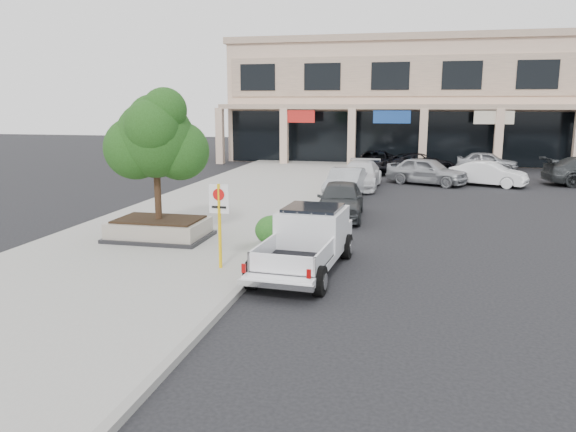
# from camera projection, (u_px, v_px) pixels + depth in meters

# --- Properties ---
(ground) EXTENTS (120.00, 120.00, 0.00)m
(ground) POSITION_uv_depth(u_px,v_px,m) (311.00, 282.00, 14.47)
(ground) COLOR black
(ground) RESTS_ON ground
(sidewalk) EXTENTS (8.00, 52.00, 0.15)m
(sidewalk) POSITION_uv_depth(u_px,v_px,m) (198.00, 223.00, 21.38)
(sidewalk) COLOR gray
(sidewalk) RESTS_ON ground
(curb) EXTENTS (0.20, 52.00, 0.15)m
(curb) POSITION_uv_depth(u_px,v_px,m) (299.00, 227.00, 20.53)
(curb) COLOR gray
(curb) RESTS_ON ground
(strip_mall) EXTENTS (40.55, 12.43, 9.50)m
(strip_mall) POSITION_uv_depth(u_px,v_px,m) (489.00, 101.00, 44.26)
(strip_mall) COLOR #CFAD91
(strip_mall) RESTS_ON ground
(planter) EXTENTS (3.20, 2.20, 0.68)m
(planter) POSITION_uv_depth(u_px,v_px,m) (159.00, 229.00, 18.48)
(planter) COLOR black
(planter) RESTS_ON sidewalk
(planter_tree) EXTENTS (2.90, 2.55, 4.00)m
(planter_tree) POSITION_uv_depth(u_px,v_px,m) (161.00, 139.00, 18.02)
(planter_tree) COLOR black
(planter_tree) RESTS_ON planter
(no_parking_sign) EXTENTS (0.55, 0.09, 2.30)m
(no_parking_sign) POSITION_uv_depth(u_px,v_px,m) (219.00, 214.00, 14.96)
(no_parking_sign) COLOR yellow
(no_parking_sign) RESTS_ON sidewalk
(hedge) EXTENTS (1.10, 0.99, 0.93)m
(hedge) POSITION_uv_depth(u_px,v_px,m) (272.00, 230.00, 17.65)
(hedge) COLOR #154C18
(hedge) RESTS_ON sidewalk
(pickup_truck) EXTENTS (2.32, 5.42, 1.67)m
(pickup_truck) POSITION_uv_depth(u_px,v_px,m) (304.00, 242.00, 15.21)
(pickup_truck) COLOR white
(pickup_truck) RESTS_ON ground
(curb_car_a) EXTENTS (2.04, 4.49, 1.49)m
(curb_car_a) POSITION_uv_depth(u_px,v_px,m) (340.00, 200.00, 22.47)
(curb_car_a) COLOR #2E3133
(curb_car_a) RESTS_ON ground
(curb_car_b) EXTENTS (1.76, 4.40, 1.42)m
(curb_car_b) POSITION_uv_depth(u_px,v_px,m) (346.00, 183.00, 27.33)
(curb_car_b) COLOR #A1A4A9
(curb_car_b) RESTS_ON ground
(curb_car_c) EXTENTS (2.18, 5.08, 1.46)m
(curb_car_c) POSITION_uv_depth(u_px,v_px,m) (360.00, 175.00, 30.35)
(curb_car_c) COLOR silver
(curb_car_c) RESTS_ON ground
(curb_car_d) EXTENTS (2.53, 5.21, 1.43)m
(curb_car_d) POSITION_uv_depth(u_px,v_px,m) (374.00, 162.00, 37.38)
(curb_car_d) COLOR black
(curb_car_d) RESTS_ON ground
(lot_car_a) EXTENTS (4.89, 3.46, 1.54)m
(lot_car_a) POSITION_uv_depth(u_px,v_px,m) (427.00, 171.00, 31.82)
(lot_car_a) COLOR #9B9DA3
(lot_car_a) RESTS_ON ground
(lot_car_b) EXTENTS (4.33, 2.81, 1.35)m
(lot_car_b) POSITION_uv_depth(u_px,v_px,m) (488.00, 174.00, 31.25)
(lot_car_b) COLOR white
(lot_car_b) RESTS_ON ground
(lot_car_d) EXTENTS (5.25, 3.78, 1.33)m
(lot_car_d) POSITION_uv_depth(u_px,v_px,m) (420.00, 163.00, 36.99)
(lot_car_d) COLOR black
(lot_car_d) RESTS_ON ground
(lot_car_e) EXTENTS (4.17, 2.16, 1.36)m
(lot_car_e) POSITION_uv_depth(u_px,v_px,m) (487.00, 161.00, 37.95)
(lot_car_e) COLOR #9B9DA2
(lot_car_e) RESTS_ON ground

